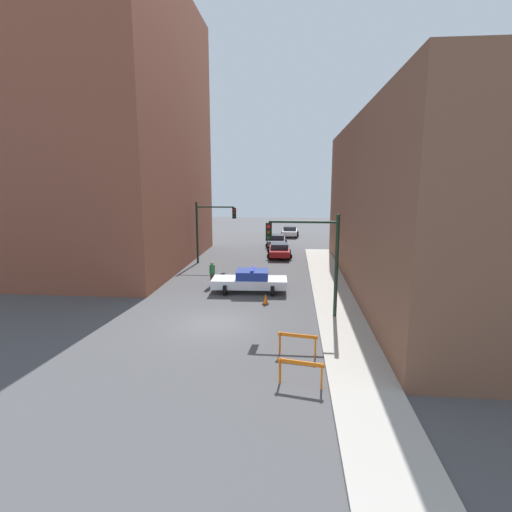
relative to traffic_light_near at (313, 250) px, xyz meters
name	(u,v)px	position (x,y,z in m)	size (l,w,h in m)	color
ground_plane	(216,324)	(-4.73, -1.38, -3.53)	(120.00, 120.00, 0.00)	#4C4C4F
sidewalk_right	(344,327)	(1.47, -1.38, -3.47)	(2.40, 44.00, 0.12)	#B2ADA3
building_corner_left	(101,131)	(-16.73, 12.62, 7.41)	(14.00, 20.00, 21.88)	brown
building_right	(447,205)	(8.67, 6.62, 1.88)	(12.00, 28.00, 10.83)	brown
traffic_light_near	(313,250)	(0.00, 0.00, 0.00)	(3.64, 0.35, 5.20)	black
traffic_light_far	(210,224)	(-8.03, 13.28, -0.13)	(3.44, 0.35, 5.20)	black
police_car	(250,281)	(-3.66, 4.56, -2.81)	(4.78, 2.50, 1.52)	white
parked_car_near	(279,250)	(-2.24, 16.58, -2.86)	(2.42, 4.38, 1.31)	maroon
parked_car_mid	(277,240)	(-2.74, 22.71, -2.86)	(2.34, 4.34, 1.31)	#474C51
parked_car_far	(290,231)	(-1.40, 30.89, -2.86)	(2.31, 4.32, 1.31)	silver
pedestrian_crossing	(212,273)	(-6.34, 5.81, -2.67)	(0.48, 0.48, 1.66)	#382D23
barrier_front	(301,369)	(-0.69, -7.06, -2.91)	(1.58, 0.46, 0.90)	orange
barrier_mid	(298,341)	(-0.77, -4.62, -2.91)	(1.58, 0.42, 0.90)	orange
traffic_cone	(266,299)	(-2.51, 2.02, -3.21)	(0.36, 0.36, 0.66)	black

